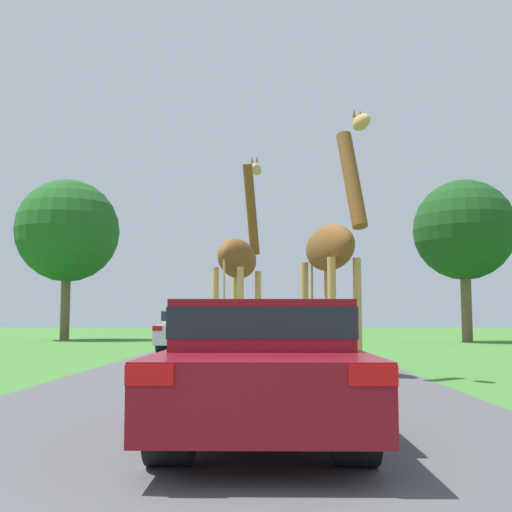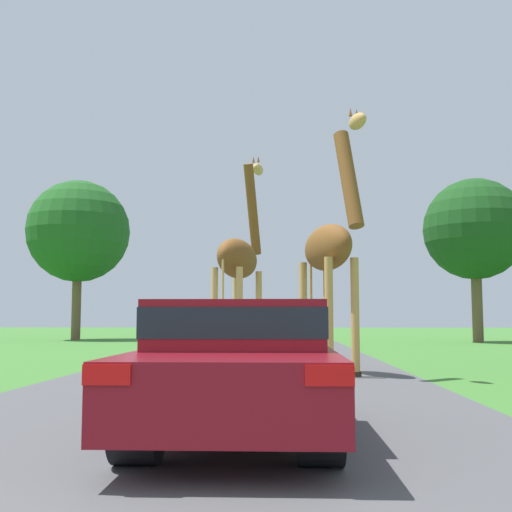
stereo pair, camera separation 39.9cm
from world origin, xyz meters
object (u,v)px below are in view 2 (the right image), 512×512
giraffe_near_road (239,260)px  car_queue_left (194,329)px  car_queue_right (253,328)px  tree_centre_back (78,232)px  car_lead_maroon (240,362)px  tree_left_edge (475,230)px  giraffe_companion (330,250)px

giraffe_near_road → car_queue_left: bearing=120.7°
car_queue_right → tree_centre_back: 13.02m
car_queue_left → giraffe_near_road: bearing=-74.1°
car_lead_maroon → car_queue_left: car_queue_left is taller
car_queue_left → tree_left_edge: (12.46, 8.78, 4.66)m
car_lead_maroon → tree_centre_back: 30.10m
giraffe_companion → tree_left_edge: (8.35, 18.01, 2.88)m
giraffe_near_road → giraffe_companion: 2.74m
giraffe_near_road → tree_centre_back: tree_centre_back is taller
car_queue_right → tree_left_edge: bearing=20.5°
tree_centre_back → tree_left_edge: bearing=-8.0°
car_queue_left → tree_centre_back: 14.98m
car_queue_right → car_queue_left: size_ratio=1.02×
car_queue_left → tree_left_edge: size_ratio=0.55×
car_lead_maroon → car_queue_left: bearing=99.5°
car_lead_maroon → car_queue_right: 20.88m
giraffe_companion → tree_left_edge: tree_left_edge is taller
giraffe_companion → tree_centre_back: (-12.07, 20.87, 3.28)m
car_queue_left → tree_left_edge: 15.94m
giraffe_near_road → car_queue_left: giraffe_near_road is taller
car_lead_maroon → giraffe_near_road: bearing=93.9°
giraffe_companion → car_queue_left: bearing=-85.9°
car_queue_left → tree_left_edge: bearing=35.2°
giraffe_companion → car_lead_maroon: 7.20m
giraffe_near_road → tree_left_edge: (10.36, 16.15, 2.92)m
car_lead_maroon → tree_left_edge: tree_left_edge is taller
car_queue_right → tree_left_edge: tree_left_edge is taller
tree_left_edge → tree_centre_back: size_ratio=0.92×
car_queue_right → car_lead_maroon: bearing=-87.8°
tree_left_edge → tree_centre_back: 20.62m
giraffe_near_road → giraffe_companion: bearing=-28.0°
car_queue_left → giraffe_companion: bearing=-66.0°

